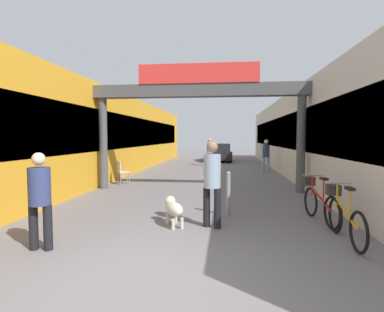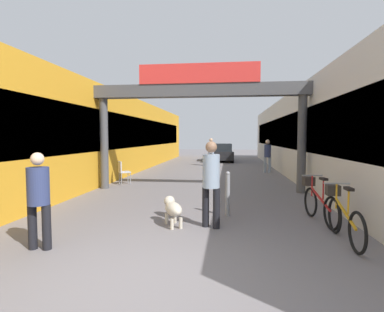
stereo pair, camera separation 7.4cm
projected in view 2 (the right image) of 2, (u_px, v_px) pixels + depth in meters
The scene contains 14 objects.
ground_plane at pixel (148, 283), 3.73m from camera, with size 80.00×80.00×0.00m, color slate.
storefront_left at pixel (108, 136), 15.13m from camera, with size 3.00×26.00×3.74m.
storefront_right at pixel (317, 136), 13.90m from camera, with size 3.00×26.00×3.74m.
arcade_sign_gateway at pixel (199, 101), 9.97m from camera, with size 7.40×0.47×4.21m.
pedestrian_with_dog at pixel (211, 178), 5.96m from camera, with size 0.44×0.44×1.73m.
pedestrian_companion at pixel (38, 195), 4.80m from camera, with size 0.39×0.35×1.57m.
pedestrian_carrying_crate at pixel (268, 154), 15.24m from camera, with size 0.39×0.36×1.68m.
pedestrian_elderly_walking at pixel (211, 150), 18.64m from camera, with size 0.40×0.40×1.74m.
dog_on_leash at pixel (173, 208), 6.14m from camera, with size 0.58×0.81×0.57m.
bicycle_orange_nearest at pixel (343, 216), 5.26m from camera, with size 0.46×1.69×0.98m.
bicycle_red_second at pixel (318, 201), 6.43m from camera, with size 0.46×1.68×0.98m.
bollard_post_metal at pixel (228, 193), 6.86m from camera, with size 0.10×0.10×1.04m.
cafe_chair_aluminium_nearer at pixel (123, 170), 11.47m from camera, with size 0.56×0.56×0.89m.
parked_car_black at pixel (220, 153), 22.50m from camera, with size 2.02×4.11×1.33m.
Camera 2 is at (0.99, -3.53, 1.82)m, focal length 28.00 mm.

